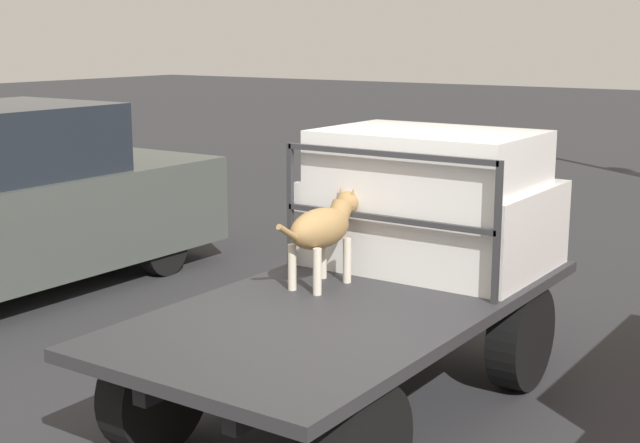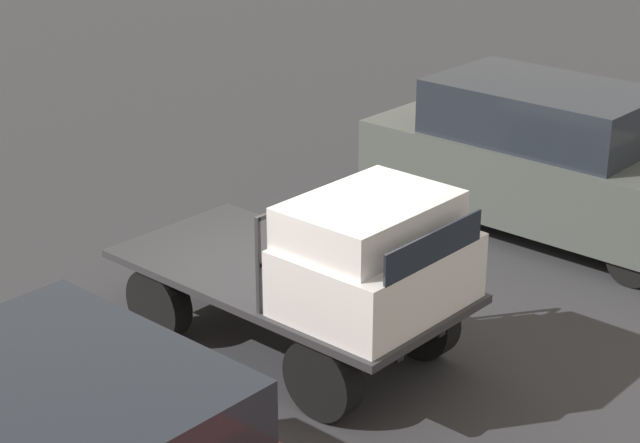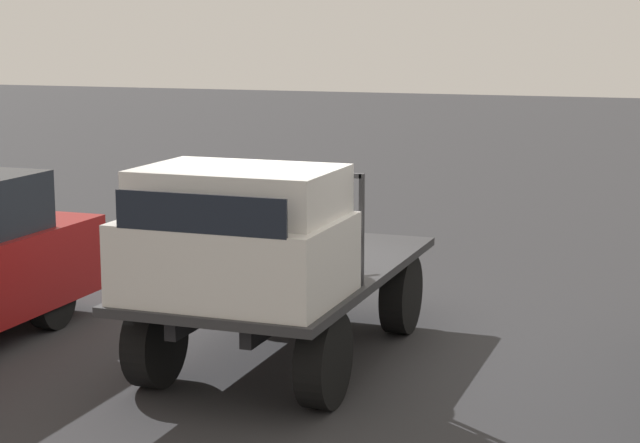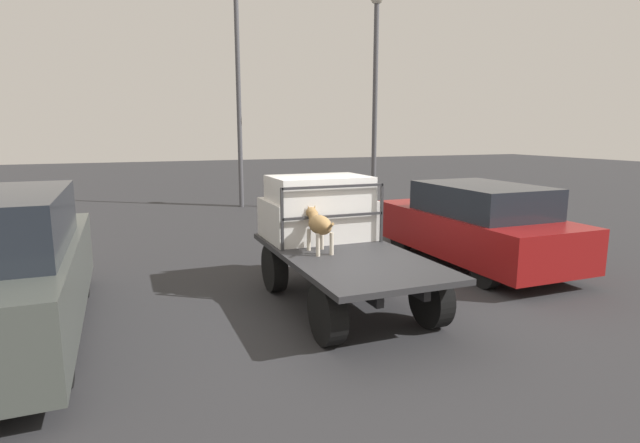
# 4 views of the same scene
# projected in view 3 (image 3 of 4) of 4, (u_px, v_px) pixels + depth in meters

# --- Properties ---
(ground_plane) EXTENTS (80.00, 80.00, 0.00)m
(ground_plane) POSITION_uv_depth(u_px,v_px,m) (288.00, 357.00, 9.98)
(ground_plane) COLOR #2D2D30
(flatbed_truck) EXTENTS (3.71, 1.85, 0.85)m
(flatbed_truck) POSITION_uv_depth(u_px,v_px,m) (288.00, 294.00, 9.87)
(flatbed_truck) COLOR black
(flatbed_truck) RESTS_ON ground
(truck_cab) EXTENTS (1.31, 1.73, 1.06)m
(truck_cab) POSITION_uv_depth(u_px,v_px,m) (237.00, 236.00, 8.70)
(truck_cab) COLOR silver
(truck_cab) RESTS_ON flatbed_truck
(truck_headboard) EXTENTS (0.04, 1.73, 0.96)m
(truck_headboard) POSITION_uv_depth(u_px,v_px,m) (269.00, 207.00, 9.32)
(truck_headboard) COLOR #2D2D30
(truck_headboard) RESTS_ON flatbed_truck
(dog) EXTENTS (0.97, 0.29, 0.68)m
(dog) POSITION_uv_depth(u_px,v_px,m) (318.00, 228.00, 9.48)
(dog) COLOR beige
(dog) RESTS_ON flatbed_truck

